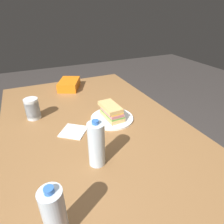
{
  "coord_description": "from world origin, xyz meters",
  "views": [
    {
      "loc": [
        -0.91,
        0.3,
        1.36
      ],
      "look_at": [
        0.02,
        -0.12,
        0.79
      ],
      "focal_mm": 30.81,
      "sensor_mm": 36.0,
      "label": 1
    }
  ],
  "objects_px": {
    "dining_table": "(95,136)",
    "water_bottle_spare": "(54,214)",
    "plastic_cup_stack": "(32,109)",
    "paper_plate": "(112,118)",
    "sandwich": "(111,111)",
    "water_bottle_tall": "(96,144)",
    "chip_bag": "(69,84)"
  },
  "relations": [
    {
      "from": "paper_plate",
      "to": "water_bottle_spare",
      "type": "bearing_deg",
      "value": 142.15
    },
    {
      "from": "dining_table",
      "to": "sandwich",
      "type": "height_order",
      "value": "sandwich"
    },
    {
      "from": "sandwich",
      "to": "water_bottle_tall",
      "type": "xyz_separation_m",
      "value": [
        -0.32,
        0.21,
        0.05
      ]
    },
    {
      "from": "sandwich",
      "to": "water_bottle_tall",
      "type": "height_order",
      "value": "water_bottle_tall"
    },
    {
      "from": "plastic_cup_stack",
      "to": "water_bottle_tall",
      "type": "bearing_deg",
      "value": -157.17
    },
    {
      "from": "dining_table",
      "to": "sandwich",
      "type": "xyz_separation_m",
      "value": [
        0.03,
        -0.12,
        0.13
      ]
    },
    {
      "from": "dining_table",
      "to": "water_bottle_spare",
      "type": "distance_m",
      "value": 0.64
    },
    {
      "from": "dining_table",
      "to": "water_bottle_tall",
      "type": "xyz_separation_m",
      "value": [
        -0.29,
        0.09,
        0.19
      ]
    },
    {
      "from": "sandwich",
      "to": "water_bottle_tall",
      "type": "bearing_deg",
      "value": 146.47
    },
    {
      "from": "dining_table",
      "to": "plastic_cup_stack",
      "type": "distance_m",
      "value": 0.42
    },
    {
      "from": "paper_plate",
      "to": "sandwich",
      "type": "xyz_separation_m",
      "value": [
        0.0,
        0.0,
        0.05
      ]
    },
    {
      "from": "chip_bag",
      "to": "water_bottle_spare",
      "type": "xyz_separation_m",
      "value": [
        -1.16,
        0.31,
        0.06
      ]
    },
    {
      "from": "paper_plate",
      "to": "water_bottle_tall",
      "type": "distance_m",
      "value": 0.4
    },
    {
      "from": "chip_bag",
      "to": "plastic_cup_stack",
      "type": "distance_m",
      "value": 0.51
    },
    {
      "from": "dining_table",
      "to": "chip_bag",
      "type": "xyz_separation_m",
      "value": [
        0.63,
        -0.0,
        0.12
      ]
    },
    {
      "from": "dining_table",
      "to": "plastic_cup_stack",
      "type": "height_order",
      "value": "plastic_cup_stack"
    },
    {
      "from": "chip_bag",
      "to": "water_bottle_spare",
      "type": "bearing_deg",
      "value": -169.81
    },
    {
      "from": "sandwich",
      "to": "chip_bag",
      "type": "bearing_deg",
      "value": 11.07
    },
    {
      "from": "paper_plate",
      "to": "chip_bag",
      "type": "distance_m",
      "value": 0.62
    },
    {
      "from": "chip_bag",
      "to": "water_bottle_tall",
      "type": "height_order",
      "value": "water_bottle_tall"
    },
    {
      "from": "dining_table",
      "to": "water_bottle_tall",
      "type": "relative_size",
      "value": 7.47
    },
    {
      "from": "sandwich",
      "to": "water_bottle_spare",
      "type": "height_order",
      "value": "water_bottle_spare"
    },
    {
      "from": "chip_bag",
      "to": "plastic_cup_stack",
      "type": "height_order",
      "value": "plastic_cup_stack"
    },
    {
      "from": "dining_table",
      "to": "water_bottle_spare",
      "type": "bearing_deg",
      "value": 149.86
    },
    {
      "from": "chip_bag",
      "to": "plastic_cup_stack",
      "type": "relative_size",
      "value": 1.76
    },
    {
      "from": "paper_plate",
      "to": "chip_bag",
      "type": "xyz_separation_m",
      "value": [
        0.61,
        0.12,
        0.03
      ]
    },
    {
      "from": "water_bottle_tall",
      "to": "water_bottle_spare",
      "type": "distance_m",
      "value": 0.32
    },
    {
      "from": "paper_plate",
      "to": "water_bottle_spare",
      "type": "distance_m",
      "value": 0.71
    },
    {
      "from": "water_bottle_spare",
      "to": "dining_table",
      "type": "bearing_deg",
      "value": -30.14
    },
    {
      "from": "paper_plate",
      "to": "plastic_cup_stack",
      "type": "bearing_deg",
      "value": 64.11
    },
    {
      "from": "sandwich",
      "to": "plastic_cup_stack",
      "type": "xyz_separation_m",
      "value": [
        0.21,
        0.44,
        0.01
      ]
    },
    {
      "from": "chip_bag",
      "to": "water_bottle_tall",
      "type": "distance_m",
      "value": 0.93
    }
  ]
}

